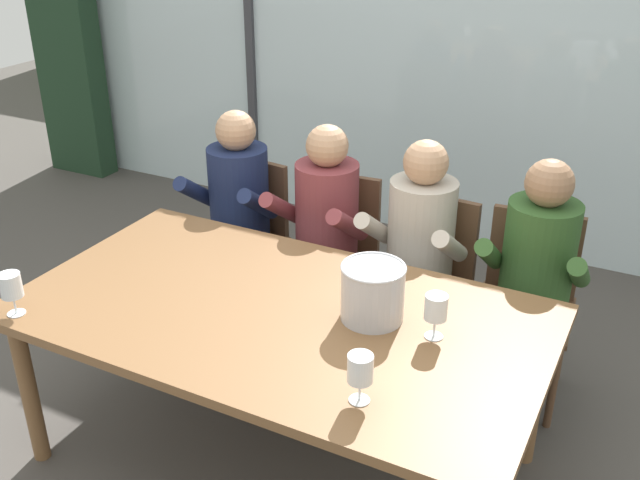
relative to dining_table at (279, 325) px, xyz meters
name	(u,v)px	position (x,y,z in m)	size (l,w,h in m)	color
ground	(375,341)	(0.00, 1.00, -0.68)	(14.00, 14.00, 0.00)	#4C4742
window_glass_panel	(474,50)	(0.00, 2.45, 0.62)	(7.27, 0.03, 2.60)	silver
window_mullion_left	(250,29)	(-1.64, 2.43, 0.62)	(0.06, 0.06, 2.60)	#38383D
hillside_vineyard	(579,6)	(0.00, 6.44, 0.36)	(13.27, 2.40, 2.08)	#568942
curtain_heavy_drape	(62,15)	(-3.28, 2.27, 0.62)	(0.56, 0.20, 2.60)	#1E3823
dining_table	(279,325)	(0.00, 0.00, 0.00)	(2.07, 1.15, 0.75)	brown
chair_near_curtain	(245,227)	(-0.80, 1.00, -0.17)	(0.49, 0.49, 0.88)	brown
chair_left_of_center	(335,246)	(-0.25, 1.01, -0.17)	(0.48, 0.48, 0.88)	brown
chair_center	(426,272)	(0.27, 0.96, -0.17)	(0.47, 0.47, 0.88)	brown
chair_right_of_center	(527,292)	(0.76, 1.00, -0.17)	(0.48, 0.48, 0.88)	brown
person_navy_polo	(232,209)	(-0.78, 0.85, 0.01)	(0.47, 0.62, 1.20)	#192347
person_maroon_top	(319,228)	(-0.26, 0.85, 0.01)	(0.48, 0.63, 1.20)	brown
person_beige_jumper	(414,249)	(0.24, 0.85, 0.01)	(0.47, 0.62, 1.20)	#B7AD9E
person_olive_shirt	(533,275)	(0.80, 0.85, 0.01)	(0.46, 0.61, 1.20)	#2D5123
ice_bucket_primary	(373,292)	(0.34, 0.11, 0.18)	(0.25, 0.25, 0.22)	#B7B7BC
wine_glass_by_left_taster	(436,309)	(0.60, 0.10, 0.19)	(0.08, 0.08, 0.17)	silver
wine_glass_near_bucket	(11,287)	(-0.89, -0.49, 0.19)	(0.08, 0.08, 0.17)	silver
wine_glass_center_pour	(360,371)	(0.51, -0.36, 0.19)	(0.08, 0.08, 0.17)	silver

